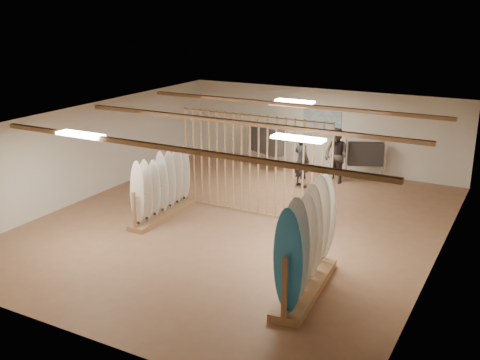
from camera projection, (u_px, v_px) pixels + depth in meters
The scene contains 16 objects.
floor at pixel (240, 223), 14.92m from camera, with size 12.00×12.00×0.00m, color #956748.
ceiling at pixel (240, 119), 14.08m from camera, with size 12.00×12.00×0.00m, color #9A9791.
wall_back at pixel (322, 129), 19.54m from camera, with size 12.00×12.00×0.00m, color silver.
wall_front at pixel (71, 263), 9.47m from camera, with size 12.00×12.00×0.00m, color silver.
wall_left at pixel (93, 150), 16.77m from camera, with size 12.00×12.00×0.00m, color silver.
wall_right at pixel (441, 204), 12.23m from camera, with size 12.00×12.00×0.00m, color silver.
ceiling_slats at pixel (240, 122), 14.11m from camera, with size 9.50×6.12×0.10m, color #9A6F46.
light_panels at pixel (240, 122), 14.10m from camera, with size 1.20×0.35×0.06m, color white.
bamboo_partition at pixel (254, 165), 15.17m from camera, with size 4.45×0.05×2.78m.
poster at pixel (322, 124), 19.46m from camera, with size 1.40×0.03×0.90m, color teal.
rack_left at pixel (162, 195), 15.18m from camera, with size 0.56×2.59×1.80m.
rack_right at pixel (306, 257), 11.14m from camera, with size 0.86×2.81×2.23m.
clothing_rack_a at pixel (267, 140), 19.41m from camera, with size 1.46×0.93×1.65m.
clothing_rack_b at pixel (366, 154), 18.39m from camera, with size 1.17×0.75×1.32m.
shopper_a at pixel (302, 157), 17.64m from camera, with size 0.71×0.48×1.94m, color #26282D.
shopper_b at pixel (336, 152), 18.04m from camera, with size 0.98×0.76×2.02m, color #312B26.
Camera 1 is at (6.61, -12.22, 5.58)m, focal length 42.00 mm.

